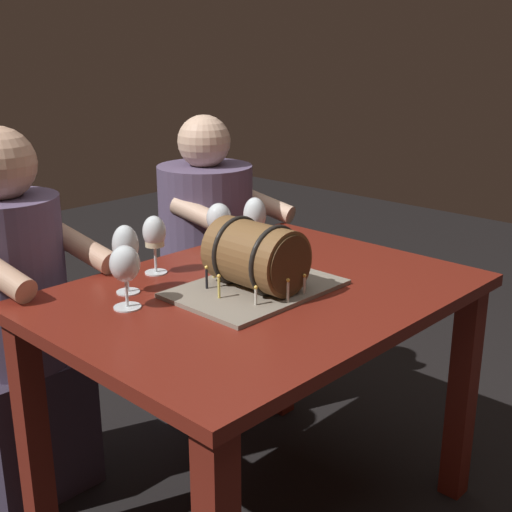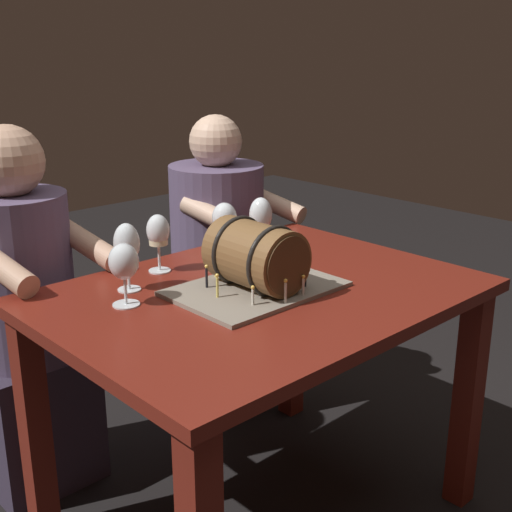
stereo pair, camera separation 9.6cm
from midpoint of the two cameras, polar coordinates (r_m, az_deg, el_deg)
The scene contains 9 objects.
dining_table at distance 1.91m, azimuth 1.84°, elevation -6.30°, with size 1.17×0.87×0.75m.
barrel_cake at distance 1.82m, azimuth 1.51°, elevation -0.42°, with size 0.45×0.32×0.20m.
wine_glass_red at distance 1.84m, azimuth -9.40°, elevation 0.80°, with size 0.07×0.07×0.19m.
wine_glass_amber at distance 2.12m, azimuth -1.38°, elevation 3.06°, with size 0.08×0.08×0.17m.
wine_glass_rose at distance 2.14m, azimuth 1.69°, elevation 3.31°, with size 0.07×0.07×0.19m.
wine_glass_white at distance 1.99m, azimuth -6.91°, elevation 1.90°, with size 0.07×0.07×0.17m.
wine_glass_empty at distance 1.74m, azimuth -9.57°, elevation -0.61°, with size 0.08×0.08×0.17m.
person_seated_left at distance 2.24m, azimuth -17.65°, elevation -5.91°, with size 0.40×0.49×1.18m.
person_seated_right at distance 2.64m, azimuth -2.15°, elevation -1.40°, with size 0.46×0.53×1.15m.
Camera 2 is at (-1.21, -1.27, 1.40)m, focal length 47.34 mm.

